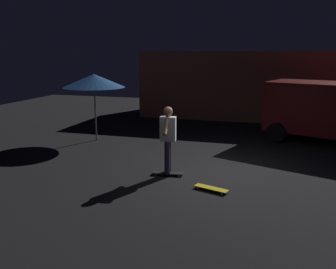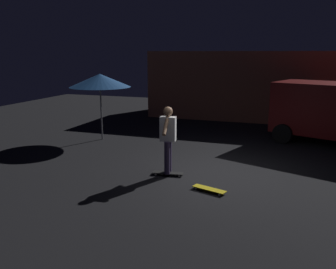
{
  "view_description": "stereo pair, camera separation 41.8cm",
  "coord_description": "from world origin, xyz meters",
  "px_view_note": "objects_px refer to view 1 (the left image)",
  "views": [
    {
      "loc": [
        1.27,
        -8.64,
        3.02
      ],
      "look_at": [
        -1.12,
        -0.44,
        1.05
      ],
      "focal_mm": 38.26,
      "sensor_mm": 36.0,
      "label": 1
    },
    {
      "loc": [
        1.67,
        -8.51,
        3.02
      ],
      "look_at": [
        -1.12,
        -0.44,
        1.05
      ],
      "focal_mm": 38.26,
      "sensor_mm": 36.0,
      "label": 2
    }
  ],
  "objects_px": {
    "patio_umbrella": "(94,81)",
    "skater": "(168,135)",
    "skateboard_ridden": "(168,173)",
    "skateboard_spare": "(211,188)"
  },
  "relations": [
    {
      "from": "skater",
      "to": "patio_umbrella",
      "type": "bearing_deg",
      "value": 140.54
    },
    {
      "from": "skateboard_ridden",
      "to": "skater",
      "type": "height_order",
      "value": "skater"
    },
    {
      "from": "patio_umbrella",
      "to": "skateboard_spare",
      "type": "relative_size",
      "value": 2.86
    },
    {
      "from": "skateboard_ridden",
      "to": "skateboard_spare",
      "type": "height_order",
      "value": "same"
    },
    {
      "from": "skateboard_ridden",
      "to": "skater",
      "type": "bearing_deg",
      "value": 0.0
    },
    {
      "from": "skateboard_spare",
      "to": "patio_umbrella",
      "type": "bearing_deg",
      "value": 142.6
    },
    {
      "from": "patio_umbrella",
      "to": "skater",
      "type": "height_order",
      "value": "patio_umbrella"
    },
    {
      "from": "patio_umbrella",
      "to": "skater",
      "type": "bearing_deg",
      "value": -39.46
    },
    {
      "from": "skateboard_ridden",
      "to": "skateboard_spare",
      "type": "bearing_deg",
      "value": -30.9
    },
    {
      "from": "skateboard_spare",
      "to": "skater",
      "type": "height_order",
      "value": "skater"
    }
  ]
}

